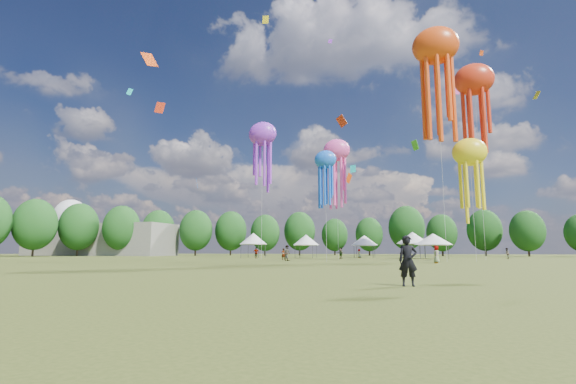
% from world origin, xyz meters
% --- Properties ---
extents(ground, '(300.00, 300.00, 0.00)m').
position_xyz_m(ground, '(0.00, 0.00, 0.00)').
color(ground, '#384416').
rests_on(ground, ground).
extents(observer_main, '(0.70, 0.52, 1.74)m').
position_xyz_m(observer_main, '(6.93, -2.04, 0.87)').
color(observer_main, black).
rests_on(observer_main, ground).
extents(spectator_near, '(1.16, 1.12, 1.89)m').
position_xyz_m(spectator_near, '(-8.04, 31.94, 0.94)').
color(spectator_near, gray).
rests_on(spectator_near, ground).
extents(spectators_far, '(39.11, 30.96, 1.87)m').
position_xyz_m(spectators_far, '(0.95, 47.66, 0.87)').
color(spectators_far, gray).
rests_on(spectators_far, ground).
extents(festival_tents, '(35.49, 11.63, 4.38)m').
position_xyz_m(festival_tents, '(-1.99, 54.09, 3.19)').
color(festival_tents, '#47474C').
rests_on(festival_tents, ground).
extents(show_kites, '(35.47, 17.84, 27.71)m').
position_xyz_m(show_kites, '(6.79, 37.94, 19.00)').
color(show_kites, '#FF4BB1').
rests_on(show_kites, ground).
extents(small_kites, '(72.67, 58.70, 45.79)m').
position_xyz_m(small_kites, '(1.09, 42.57, 28.25)').
color(small_kites, '#FF4BB1').
rests_on(small_kites, ground).
extents(treeline, '(201.57, 95.24, 13.43)m').
position_xyz_m(treeline, '(-3.87, 62.51, 6.54)').
color(treeline, '#38281C').
rests_on(treeline, ground).
extents(hangar, '(40.00, 12.00, 8.00)m').
position_xyz_m(hangar, '(-72.00, 72.00, 4.00)').
color(hangar, gray).
rests_on(hangar, ground).
extents(radome, '(9.00, 9.00, 16.00)m').
position_xyz_m(radome, '(-88.00, 78.00, 9.99)').
color(radome, white).
rests_on(radome, ground).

